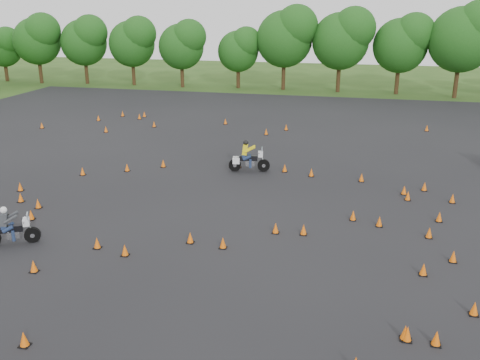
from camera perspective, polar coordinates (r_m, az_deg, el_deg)
The scene contains 6 objects.
ground at distance 23.03m, azimuth -2.27°, elevation -5.90°, with size 140.00×140.00×0.00m, color #2D5119.
asphalt_pad at distance 28.44m, azimuth 0.91°, elevation -1.05°, with size 62.00×62.00×0.00m, color black.
treeline at distance 55.23m, azimuth 11.40°, elevation 12.88°, with size 87.23×32.37×10.65m.
traffic_cones at distance 28.16m, azimuth 0.54°, elevation -0.76°, with size 36.05×32.76×0.45m.
rider_grey at distance 23.76m, azimuth -23.23°, elevation -4.46°, with size 2.18×0.67×1.68m, color #37393D, non-canonical shape.
rider_yellow at distance 31.30m, azimuth 1.00°, elevation 2.57°, with size 2.42×0.74×1.87m, color yellow, non-canonical shape.
Camera 1 is at (5.63, -20.23, 9.46)m, focal length 40.00 mm.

